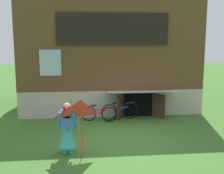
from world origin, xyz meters
name	(u,v)px	position (x,y,z in m)	size (l,w,h in m)	color
ground_plane	(122,140)	(0.00, 0.00, 0.00)	(60.00, 60.00, 0.00)	#3D6B28
log_house	(107,53)	(0.00, 5.70, 2.71)	(8.26, 6.52, 5.41)	#ADA393
person	(67,132)	(-1.81, -0.97, 0.66)	(0.61, 0.52, 1.58)	teal
kite	(81,115)	(-1.37, -1.51, 1.33)	(1.11, 1.04, 1.68)	red
bicycle_blue	(120,111)	(0.25, 2.52, 0.37)	(1.65, 0.40, 0.77)	black
bicycle_red	(99,113)	(-0.66, 2.34, 0.35)	(1.50, 0.46, 0.71)	black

